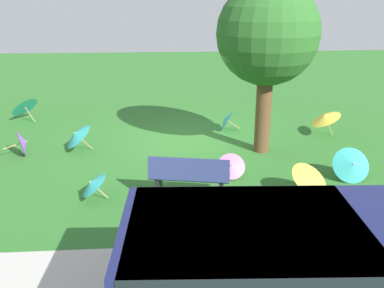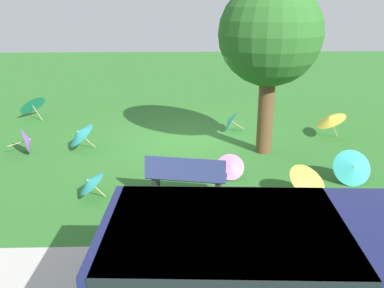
{
  "view_description": "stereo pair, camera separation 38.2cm",
  "coord_description": "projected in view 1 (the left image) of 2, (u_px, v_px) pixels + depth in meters",
  "views": [
    {
      "loc": [
        0.82,
        11.18,
        3.87
      ],
      "look_at": [
        0.15,
        1.9,
        0.6
      ],
      "focal_mm": 39.6,
      "sensor_mm": 36.0,
      "label": 1
    },
    {
      "loc": [
        0.43,
        11.2,
        3.87
      ],
      "look_at": [
        0.15,
        1.9,
        0.6
      ],
      "focal_mm": 39.6,
      "sensor_mm": 36.0,
      "label": 2
    }
  ],
  "objects": [
    {
      "name": "shade_tree",
      "position": [
        268.0,
        35.0,
        10.18
      ],
      "size": [
        2.51,
        2.51,
        4.26
      ],
      "color": "brown",
      "rests_on": "ground"
    },
    {
      "name": "parasol_teal_3",
      "position": [
        92.0,
        184.0,
        8.34
      ],
      "size": [
        0.65,
        0.7,
        0.6
      ],
      "color": "tan",
      "rests_on": "ground"
    },
    {
      "name": "park_bench",
      "position": [
        189.0,
        177.0,
        8.41
      ],
      "size": [
        1.66,
        0.79,
        0.9
      ],
      "color": "navy",
      "rests_on": "ground"
    },
    {
      "name": "van_dark",
      "position": [
        310.0,
        271.0,
        4.81
      ],
      "size": [
        4.69,
        2.32,
        1.53
      ],
      "color": "#191E4C",
      "rests_on": "ground"
    },
    {
      "name": "parasol_teal_4",
      "position": [
        24.0,
        105.0,
        13.71
      ],
      "size": [
        1.12,
        1.15,
        0.87
      ],
      "color": "tan",
      "rests_on": "ground"
    },
    {
      "name": "parasol_teal_0",
      "position": [
        352.0,
        165.0,
        9.26
      ],
      "size": [
        0.83,
        0.81,
        0.75
      ],
      "color": "tan",
      "rests_on": "ground"
    },
    {
      "name": "parasol_yellow_0",
      "position": [
        325.0,
        117.0,
        12.17
      ],
      "size": [
        0.85,
        0.88,
        0.81
      ],
      "color": "tan",
      "rests_on": "ground"
    },
    {
      "name": "ground",
      "position": [
        192.0,
        142.0,
        11.86
      ],
      "size": [
        40.0,
        40.0,
        0.0
      ],
      "primitive_type": "plane",
      "color": "#2D6B28"
    },
    {
      "name": "parasol_teal_2",
      "position": [
        76.0,
        135.0,
        10.98
      ],
      "size": [
        0.92,
        0.98,
        0.77
      ],
      "color": "tan",
      "rests_on": "ground"
    },
    {
      "name": "parasol_teal_1",
      "position": [
        226.0,
        120.0,
        12.74
      ],
      "size": [
        0.76,
        0.79,
        0.67
      ],
      "color": "tan",
      "rests_on": "ground"
    },
    {
      "name": "parasol_yellow_4",
      "position": [
        311.0,
        178.0,
        8.47
      ],
      "size": [
        1.07,
        1.05,
        0.71
      ],
      "color": "tan",
      "rests_on": "ground"
    },
    {
      "name": "parasol_purple_0",
      "position": [
        23.0,
        142.0,
        10.72
      ],
      "size": [
        0.72,
        0.74,
        0.7
      ],
      "color": "tan",
      "rests_on": "ground"
    },
    {
      "name": "parasol_pink_0",
      "position": [
        231.0,
        166.0,
        9.4
      ],
      "size": [
        0.65,
        0.59,
        0.56
      ],
      "color": "tan",
      "rests_on": "ground"
    }
  ]
}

